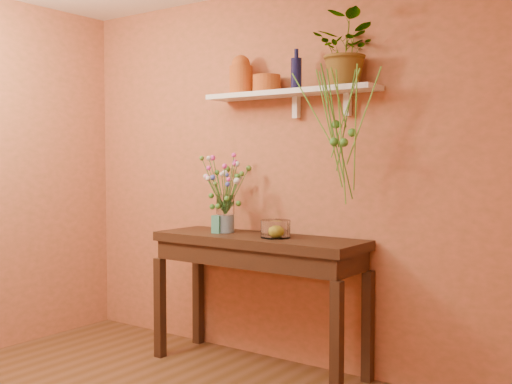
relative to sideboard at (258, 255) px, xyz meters
The scene contains 13 objects.
room 1.82m from the sideboard, 86.16° to the right, with size 4.04×4.04×2.70m.
sideboard is the anchor object (origin of this frame).
wall_shelf 1.14m from the sideboard, 38.87° to the left, with size 1.30×0.24×0.19m.
terracotta_jug 1.30m from the sideboard, 151.16° to the left, with size 0.17×0.17×0.28m.
terracotta_pot 1.21m from the sideboard, 99.21° to the left, with size 0.20×0.20×0.12m, color #B24F1F.
blue_bottle 1.28m from the sideboard, 26.69° to the left, with size 0.09×0.09×0.27m.
spider_plant 1.51m from the sideboard, 12.30° to the left, with size 0.41×0.36×0.46m, color #3B7B27.
plant_fronds 1.07m from the sideboard, ahead, with size 0.60×0.43×0.84m.
glass_vase 0.39m from the sideboard, behind, with size 0.13×0.13×0.27m.
bouquet 0.60m from the sideboard, behind, with size 0.37×0.39×0.44m.
glass_bowl 0.25m from the sideboard, ahead, with size 0.20×0.20×0.12m.
lemon 0.26m from the sideboard, 12.47° to the right, with size 0.08×0.08×0.08m, color yellow.
carton 0.39m from the sideboard, behind, with size 0.06×0.05×0.13m, color teal.
Camera 1 is at (2.36, -1.73, 1.46)m, focal length 43.28 mm.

